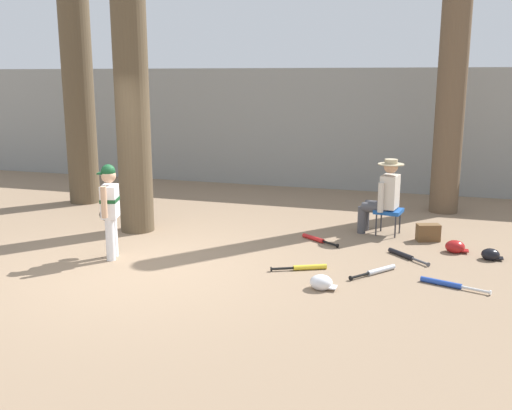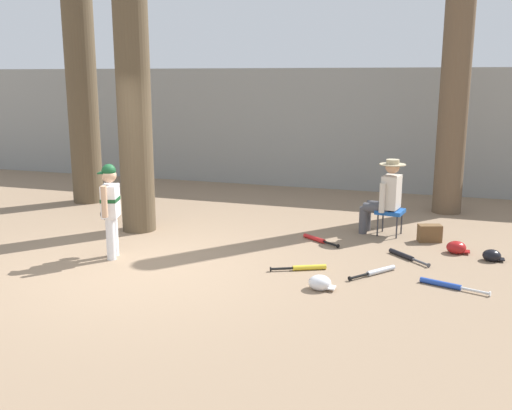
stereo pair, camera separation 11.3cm
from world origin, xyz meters
TOP-DOWN VIEW (x-y plane):
  - ground_plane at (0.00, 0.00)m, footprint 60.00×60.00m
  - concrete_back_wall at (0.00, 6.42)m, footprint 18.00×0.36m
  - tree_near_player at (-0.97, 1.77)m, footprint 0.86×0.86m
  - tree_behind_spectator at (3.76, 4.67)m, footprint 0.72×0.72m
  - young_ballplayer at (-0.58, 0.33)m, footprint 0.44×0.56m
  - folding_stool at (2.93, 2.73)m, footprint 0.46×0.46m
  - seated_spectator at (2.83, 2.74)m, footprint 0.68×0.54m
  - handbag_beside_stool at (3.55, 2.53)m, footprint 0.38×0.28m
  - tree_far_left at (-3.04, 3.42)m, footprint 0.85×0.85m
  - bat_yellow_trainer at (2.07, 0.63)m, footprint 0.69×0.38m
  - bat_blue_youth at (3.81, 0.54)m, footprint 0.80×0.31m
  - bat_black_composite at (3.25, 1.56)m, footprint 0.59×0.58m
  - bat_red_barrel at (1.93, 2.00)m, footprint 0.64×0.47m
  - bat_aluminum_silver at (2.98, 0.78)m, footprint 0.52×0.66m
  - batting_helmet_black at (4.39, 1.82)m, footprint 0.29×0.22m
  - batting_helmet_white at (2.41, 0.01)m, footprint 0.32×0.25m
  - batting_helmet_red at (3.93, 2.03)m, footprint 0.32×0.25m

SIDE VIEW (x-z plane):
  - ground_plane at x=0.00m, z-range 0.00..0.00m
  - bat_yellow_trainer at x=2.07m, z-range 0.00..0.07m
  - bat_black_composite at x=3.25m, z-range 0.00..0.07m
  - bat_aluminum_silver at x=2.98m, z-range 0.00..0.07m
  - bat_blue_youth at x=3.81m, z-range 0.00..0.07m
  - bat_red_barrel at x=1.93m, z-range 0.00..0.07m
  - batting_helmet_black at x=4.39m, z-range -0.01..0.15m
  - batting_helmet_white at x=2.41m, z-range -0.01..0.17m
  - batting_helmet_red at x=3.93m, z-range -0.01..0.17m
  - handbag_beside_stool at x=3.55m, z-range 0.00..0.26m
  - folding_stool at x=2.93m, z-range 0.16..0.57m
  - seated_spectator at x=2.83m, z-range 0.04..1.24m
  - young_ballplayer at x=-0.58m, z-range 0.09..1.40m
  - concrete_back_wall at x=0.00m, z-range 0.00..2.62m
  - tree_far_left at x=-3.04m, z-range -0.40..4.28m
  - tree_near_player at x=-0.97m, z-range -0.44..5.38m
  - tree_behind_spectator at x=3.76m, z-range -0.35..5.46m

